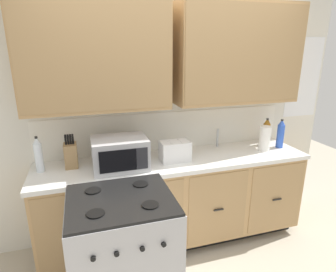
# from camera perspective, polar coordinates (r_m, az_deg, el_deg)

# --- Properties ---
(ground_plane) EXTENTS (8.00, 8.00, 0.00)m
(ground_plane) POSITION_cam_1_polar(r_m,az_deg,el_deg) (3.02, 3.37, -23.18)
(ground_plane) COLOR #B2A893
(wall_unit) EXTENTS (3.82, 0.40, 2.57)m
(wall_unit) POSITION_cam_1_polar(r_m,az_deg,el_deg) (2.79, 0.40, 11.27)
(wall_unit) COLOR silver
(wall_unit) RESTS_ON ground_plane
(counter_run) EXTENTS (2.65, 0.64, 0.92)m
(counter_run) POSITION_cam_1_polar(r_m,az_deg,el_deg) (2.98, 1.53, -12.64)
(counter_run) COLOR black
(counter_run) RESTS_ON ground_plane
(stove_range) EXTENTS (0.76, 0.68, 0.95)m
(stove_range) POSITION_cam_1_polar(r_m,az_deg,el_deg) (2.36, -8.90, -22.15)
(stove_range) COLOR #B7B7BC
(stove_range) RESTS_ON ground_plane
(microwave) EXTENTS (0.48, 0.37, 0.28)m
(microwave) POSITION_cam_1_polar(r_m,az_deg,el_deg) (2.57, -9.61, -3.40)
(microwave) COLOR #B7B7BC
(microwave) RESTS_ON counter_run
(toaster) EXTENTS (0.28, 0.18, 0.19)m
(toaster) POSITION_cam_1_polar(r_m,az_deg,el_deg) (2.72, 1.39, -2.99)
(toaster) COLOR white
(toaster) RESTS_ON counter_run
(knife_block) EXTENTS (0.11, 0.14, 0.31)m
(knife_block) POSITION_cam_1_polar(r_m,az_deg,el_deg) (2.70, -18.86, -3.60)
(knife_block) COLOR #9C794E
(knife_block) RESTS_ON counter_run
(sink_faucet) EXTENTS (0.02, 0.02, 0.20)m
(sink_faucet) POSITION_cam_1_polar(r_m,az_deg,el_deg) (3.13, 9.86, -0.36)
(sink_faucet) COLOR #B2B5BA
(sink_faucet) RESTS_ON counter_run
(paper_towel_roll) EXTENTS (0.12, 0.12, 0.26)m
(paper_towel_roll) POSITION_cam_1_polar(r_m,az_deg,el_deg) (3.14, 18.79, -0.45)
(paper_towel_roll) COLOR white
(paper_towel_roll) RESTS_ON counter_run
(bottle_clear) EXTENTS (0.07, 0.07, 0.32)m
(bottle_clear) POSITION_cam_1_polar(r_m,az_deg,el_deg) (2.69, -24.49, -3.43)
(bottle_clear) COLOR silver
(bottle_clear) RESTS_ON counter_run
(bottle_blue) EXTENTS (0.08, 0.08, 0.31)m
(bottle_blue) POSITION_cam_1_polar(r_m,az_deg,el_deg) (3.28, 21.60, 0.41)
(bottle_blue) COLOR blue
(bottle_blue) RESTS_ON counter_run
(bottle_amber) EXTENTS (0.08, 0.08, 0.30)m
(bottle_amber) POSITION_cam_1_polar(r_m,az_deg,el_deg) (3.32, 19.06, 0.76)
(bottle_amber) COLOR #9E6619
(bottle_amber) RESTS_ON counter_run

